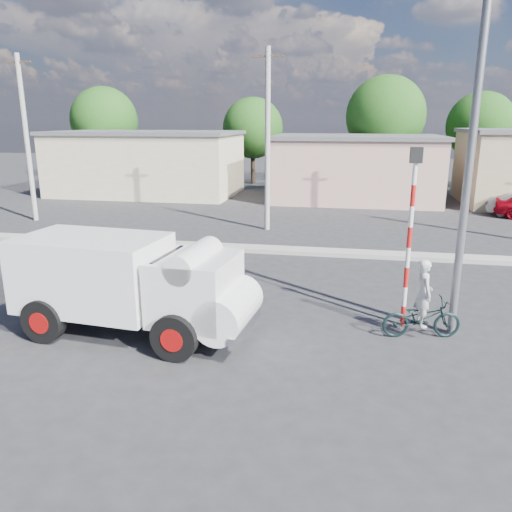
% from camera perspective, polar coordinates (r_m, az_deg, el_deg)
% --- Properties ---
extents(ground_plane, '(120.00, 120.00, 0.00)m').
position_cam_1_polar(ground_plane, '(11.80, 1.19, -9.54)').
color(ground_plane, '#29292C').
rests_on(ground_plane, ground).
extents(median, '(40.00, 0.80, 0.16)m').
position_cam_1_polar(median, '(19.28, 5.16, 0.58)').
color(median, '#99968E').
rests_on(median, ground).
extents(truck, '(5.79, 2.66, 2.32)m').
position_cam_1_polar(truck, '(11.98, -13.73, -3.00)').
color(truck, black).
rests_on(truck, ground).
extents(bicycle, '(1.91, 0.98, 0.96)m').
position_cam_1_polar(bicycle, '(12.38, 18.38, -6.73)').
color(bicycle, black).
rests_on(bicycle, ground).
extents(cyclist, '(0.49, 0.64, 1.59)m').
position_cam_1_polar(cyclist, '(12.27, 18.51, -5.35)').
color(cyclist, silver).
rests_on(cyclist, ground).
extents(traffic_pole, '(0.28, 0.18, 4.36)m').
position_cam_1_polar(traffic_pole, '(12.38, 17.26, 3.60)').
color(traffic_pole, red).
rests_on(traffic_pole, ground).
extents(streetlight, '(2.34, 0.22, 9.00)m').
position_cam_1_polar(streetlight, '(12.00, 22.91, 14.17)').
color(streetlight, slate).
rests_on(streetlight, ground).
extents(building_row, '(37.80, 7.30, 4.44)m').
position_cam_1_polar(building_row, '(32.70, 9.71, 10.13)').
color(building_row, beige).
rests_on(building_row, ground).
extents(tree_row, '(34.13, 7.32, 8.10)m').
position_cam_1_polar(tree_row, '(39.39, 5.06, 15.05)').
color(tree_row, '#38281E').
rests_on(tree_row, ground).
extents(utility_poles, '(35.40, 0.24, 8.00)m').
position_cam_1_polar(utility_poles, '(22.63, 14.88, 12.55)').
color(utility_poles, '#99968E').
rests_on(utility_poles, ground).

